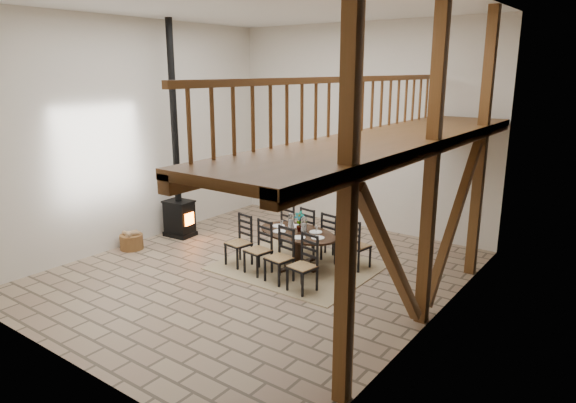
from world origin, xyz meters
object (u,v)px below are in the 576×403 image
Objects in this scene: dining_table at (297,249)px; log_stack at (180,225)px; log_basket at (132,241)px; wood_stove at (178,191)px.

log_stack is at bearing -174.10° from dining_table.
log_basket is 1.44× the size of log_stack.
wood_stove is at bearing -170.70° from dining_table.
dining_table is 4.95× the size of log_basket.
log_stack is (-3.70, 0.20, -0.21)m from dining_table.
dining_table is at bearing -3.16° from log_stack.
wood_stove is at bearing 83.10° from log_basket.
wood_stove reaches higher than log_stack.
log_stack is at bearing 133.82° from wood_stove.
wood_stove reaches higher than log_basket.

